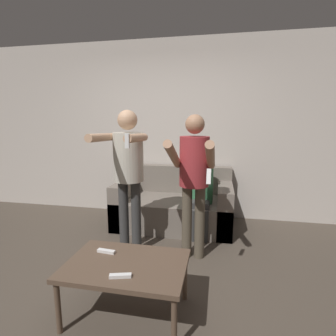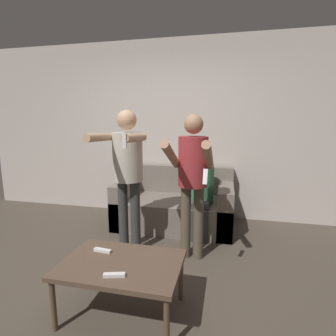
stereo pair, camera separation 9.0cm
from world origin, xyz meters
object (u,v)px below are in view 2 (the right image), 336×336
person_standing_right (193,172)px  remote_near (114,275)px  person_seated (201,188)px  coffee_table (122,267)px  person_standing_left (127,165)px  remote_far (103,250)px  couch (175,206)px

person_standing_right → remote_near: bearing=-108.5°
person_seated → coffee_table: bearing=-104.9°
coffee_table → person_standing_right: bearing=66.9°
person_standing_left → person_standing_right: bearing=-0.6°
coffee_table → remote_far: size_ratio=5.96×
couch → remote_far: bearing=-98.5°
person_standing_right → coffee_table: size_ratio=1.72×
couch → person_standing_right: 1.19m
person_standing_left → remote_far: bearing=-83.2°
person_standing_left → remote_near: (0.34, -1.15, -0.57)m
remote_far → couch: bearing=81.5°
remote_near → remote_far: 0.39m
coffee_table → remote_far: (-0.21, 0.12, 0.05)m
person_standing_left → remote_far: person_standing_left is taller
person_seated → coffee_table: (-0.44, -1.65, -0.23)m
couch → person_standing_right: bearing=-68.1°
person_standing_left → remote_far: (0.10, -0.85, -0.57)m
coffee_table → remote_far: bearing=151.3°
person_standing_left → coffee_table: bearing=-72.0°
couch → person_standing_right: (0.36, -0.90, 0.69)m
person_standing_right → coffee_table: (-0.41, -0.96, -0.57)m
person_standing_right → remote_near: (-0.38, -1.14, -0.52)m
couch → remote_far: (-0.26, -1.74, 0.17)m
coffee_table → remote_near: remote_near is taller
remote_near → couch: bearing=89.4°
coffee_table → couch: bearing=88.5°
couch → remote_near: bearing=-90.6°
remote_near → coffee_table: bearing=97.8°
person_seated → remote_far: person_seated is taller
person_standing_right → remote_near: 1.31m
person_standing_left → remote_near: 1.33m
couch → person_seated: bearing=-27.5°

